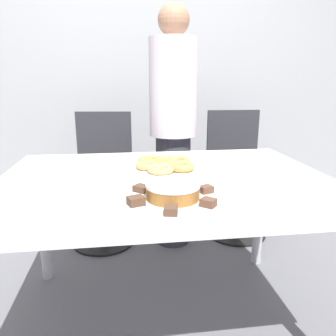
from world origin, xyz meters
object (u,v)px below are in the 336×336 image
person_standing (173,125)px  frosted_cake (173,191)px  office_chair_right (236,176)px  plate_cake (173,200)px  office_chair_left (103,181)px  napkin (78,186)px  plate_donuts (165,168)px

person_standing → frosted_cake: bearing=-98.6°
office_chair_right → plate_cake: 1.41m
office_chair_right → plate_cake: (-0.66, -1.21, 0.29)m
office_chair_left → napkin: 1.05m
napkin → office_chair_right: bearing=45.0°
plate_cake → office_chair_left: bearing=104.8°
person_standing → plate_donuts: person_standing is taller
plate_cake → office_chair_right: bearing=61.4°
person_standing → plate_cake: size_ratio=4.47×
person_standing → office_chair_right: 0.65m
office_chair_right → plate_donuts: (-0.64, -0.78, 0.29)m
person_standing → office_chair_right: person_standing is taller
office_chair_left → frosted_cake: bearing=-68.4°
office_chair_left → office_chair_right: bearing=6.8°
person_standing → napkin: (-0.51, -0.89, -0.11)m
person_standing → plate_donuts: 0.70m
person_standing → office_chair_left: 0.64m
frosted_cake → napkin: size_ratio=1.52×
person_standing → office_chair_left: person_standing is taller
office_chair_left → person_standing: bearing=-5.9°
office_chair_left → frosted_cake: (0.32, -1.21, 0.33)m
plate_cake → frosted_cake: size_ratio=1.91×
plate_cake → napkin: plate_cake is taller
frosted_cake → office_chair_right: bearing=61.4°
napkin → person_standing: bearing=60.4°
frosted_cake → office_chair_left: bearing=104.8°
office_chair_right → plate_donuts: bearing=-127.6°
person_standing → frosted_cake: 1.12m
office_chair_left → office_chair_right: (0.98, 0.00, 0.00)m
napkin → plate_donuts: bearing=31.1°
frosted_cake → napkin: 0.40m
person_standing → plate_cake: person_standing is taller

